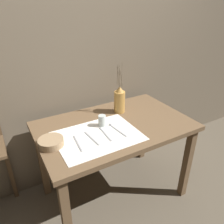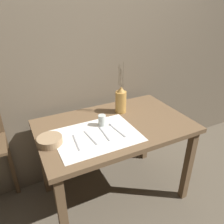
{
  "view_description": "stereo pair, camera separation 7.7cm",
  "coord_description": "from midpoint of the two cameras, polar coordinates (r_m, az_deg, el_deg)",
  "views": [
    {
      "loc": [
        -0.8,
        -1.36,
        1.71
      ],
      "look_at": [
        -0.02,
        0.0,
        0.91
      ],
      "focal_mm": 35.0,
      "sensor_mm": 36.0,
      "label": 1
    },
    {
      "loc": [
        -0.73,
        -1.4,
        1.71
      ],
      "look_at": [
        -0.02,
        0.0,
        0.91
      ],
      "focal_mm": 35.0,
      "sensor_mm": 36.0,
      "label": 2
    }
  ],
  "objects": [
    {
      "name": "ground_plane",
      "position": [
        2.33,
        -0.45,
        -20.24
      ],
      "size": [
        12.0,
        12.0,
        0.0
      ],
      "primitive_type": "plane",
      "color": "brown"
    },
    {
      "name": "stone_wall_back",
      "position": [
        2.1,
        -7.5,
        12.76
      ],
      "size": [
        7.0,
        0.06,
        2.4
      ],
      "color": "#6B5E4C",
      "rests_on": "ground_plane"
    },
    {
      "name": "wooden_table",
      "position": [
        1.88,
        -0.52,
        -5.91
      ],
      "size": [
        1.27,
        0.79,
        0.79
      ],
      "color": "brown",
      "rests_on": "ground_plane"
    },
    {
      "name": "linen_cloth",
      "position": [
        1.68,
        -5.03,
        -6.25
      ],
      "size": [
        0.63,
        0.46,
        0.0
      ],
      "color": "white",
      "rests_on": "wooden_table"
    },
    {
      "name": "pitcher_with_flowers",
      "position": [
        1.97,
        0.86,
        3.08
      ],
      "size": [
        0.1,
        0.1,
        0.47
      ],
      "color": "#B7843D",
      "rests_on": "wooden_table"
    },
    {
      "name": "wooden_bowl",
      "position": [
        1.63,
        -16.97,
        -7.62
      ],
      "size": [
        0.18,
        0.18,
        0.05
      ],
      "color": "#9E7F5B",
      "rests_on": "wooden_table"
    },
    {
      "name": "glass_tumbler_near",
      "position": [
        1.78,
        -3.85,
        -2.27
      ],
      "size": [
        0.06,
        0.06,
        0.09
      ],
      "color": "#B7C1BC",
      "rests_on": "wooden_table"
    },
    {
      "name": "fork_outer",
      "position": [
        1.61,
        -10.35,
        -8.06
      ],
      "size": [
        0.03,
        0.21,
        0.0
      ],
      "color": "#939399",
      "rests_on": "wooden_table"
    },
    {
      "name": "fork_inner",
      "position": [
        1.65,
        -6.72,
        -6.83
      ],
      "size": [
        0.03,
        0.21,
        0.0
      ],
      "color": "#939399",
      "rests_on": "wooden_table"
    },
    {
      "name": "knife_center",
      "position": [
        1.69,
        -3.11,
        -5.75
      ],
      "size": [
        0.02,
        0.21,
        0.0
      ],
      "color": "#939399",
      "rests_on": "wooden_table"
    },
    {
      "name": "spoon_inner",
      "position": [
        1.77,
        -0.84,
        -3.99
      ],
      "size": [
        0.04,
        0.22,
        0.02
      ],
      "color": "#939399",
      "rests_on": "wooden_table"
    }
  ]
}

